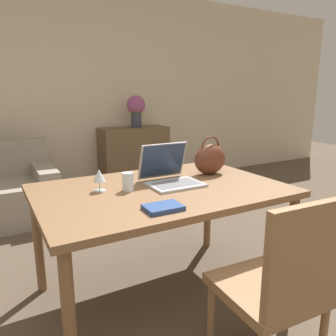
% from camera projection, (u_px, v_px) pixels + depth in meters
% --- Properties ---
extents(wall_back, '(10.00, 0.06, 2.70)m').
position_uv_depth(wall_back, '(62.00, 91.00, 4.24)').
color(wall_back, beige).
rests_on(wall_back, ground_plane).
extents(dining_table, '(1.52, 1.02, 0.75)m').
position_uv_depth(dining_table, '(161.00, 199.00, 2.07)').
color(dining_table, brown).
rests_on(dining_table, ground_plane).
extents(chair, '(0.46, 0.46, 0.92)m').
position_uv_depth(chair, '(280.00, 283.00, 1.46)').
color(chair, olive).
rests_on(chair, ground_plane).
extents(sideboard, '(0.94, 0.40, 0.86)m').
position_uv_depth(sideboard, '(134.00, 158.00, 4.65)').
color(sideboard, brown).
rests_on(sideboard, ground_plane).
extents(laptop, '(0.34, 0.34, 0.26)m').
position_uv_depth(laptop, '(169.00, 173.00, 2.14)').
color(laptop, '#ADADB2').
rests_on(laptop, dining_table).
extents(drinking_glass, '(0.07, 0.07, 0.11)m').
position_uv_depth(drinking_glass, '(128.00, 182.00, 1.98)').
color(drinking_glass, silver).
rests_on(drinking_glass, dining_table).
extents(wine_glass, '(0.07, 0.07, 0.14)m').
position_uv_depth(wine_glass, '(99.00, 176.00, 1.96)').
color(wine_glass, silver).
rests_on(wine_glass, dining_table).
extents(handbag, '(0.25, 0.14, 0.28)m').
position_uv_depth(handbag, '(210.00, 159.00, 2.36)').
color(handbag, '#592D1E').
rests_on(handbag, dining_table).
extents(flower_vase, '(0.26, 0.26, 0.43)m').
position_uv_depth(flower_vase, '(136.00, 108.00, 4.48)').
color(flower_vase, '#333847').
rests_on(flower_vase, sideboard).
extents(book, '(0.19, 0.14, 0.02)m').
position_uv_depth(book, '(163.00, 207.00, 1.66)').
color(book, navy).
rests_on(book, dining_table).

